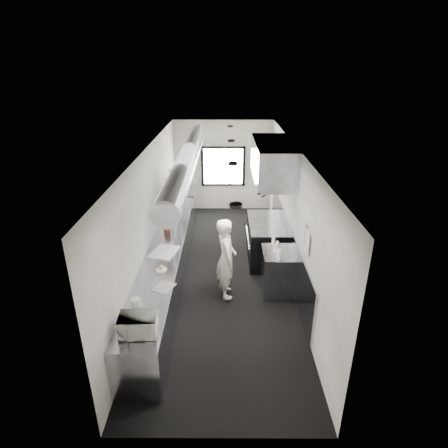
{
  "coord_description": "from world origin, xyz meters",
  "views": [
    {
      "loc": [
        0.07,
        -7.17,
        4.36
      ],
      "look_at": [
        0.04,
        -0.2,
        1.29
      ],
      "focal_mm": 29.54,
      "sensor_mm": 36.0,
      "label": 1
    }
  ],
  "objects_px": {
    "far_work_table": "(185,204)",
    "plate_stack_b": "(167,192)",
    "knife_block": "(167,225)",
    "deli_tub_a": "(128,318)",
    "line_cook": "(226,258)",
    "cutting_board": "(164,252)",
    "microwave": "(138,325)",
    "plate_stack_d": "(174,177)",
    "squeeze_bottle_b": "(278,253)",
    "pass_shelf": "(171,194)",
    "squeeze_bottle_e": "(273,240)",
    "deli_tub_b": "(136,302)",
    "squeeze_bottle_c": "(275,248)",
    "squeeze_bottle_d": "(277,245)",
    "range": "(266,240)",
    "small_plate": "(161,270)",
    "squeeze_bottle_a": "(280,255)",
    "bottle_station": "(278,272)",
    "prep_counter": "(167,266)",
    "exhaust_hood": "(273,161)",
    "plate_stack_a": "(166,200)",
    "plate_stack_c": "(170,185)"
  },
  "relations": [
    {
      "from": "far_work_table",
      "to": "squeeze_bottle_d",
      "type": "bearing_deg",
      "value": -59.07
    },
    {
      "from": "far_work_table",
      "to": "squeeze_bottle_c",
      "type": "relative_size",
      "value": 7.27
    },
    {
      "from": "range",
      "to": "squeeze_bottle_c",
      "type": "bearing_deg",
      "value": -89.0
    },
    {
      "from": "microwave",
      "to": "squeeze_bottle_b",
      "type": "height_order",
      "value": "microwave"
    },
    {
      "from": "range",
      "to": "microwave",
      "type": "distance_m",
      "value": 4.41
    },
    {
      "from": "squeeze_bottle_d",
      "to": "cutting_board",
      "type": "bearing_deg",
      "value": -176.63
    },
    {
      "from": "range",
      "to": "squeeze_bottle_e",
      "type": "distance_m",
      "value": 1.18
    },
    {
      "from": "plate_stack_b",
      "to": "deli_tub_a",
      "type": "bearing_deg",
      "value": -91.83
    },
    {
      "from": "microwave",
      "to": "plate_stack_a",
      "type": "xyz_separation_m",
      "value": [
        -0.05,
        3.25,
        0.65
      ]
    },
    {
      "from": "pass_shelf",
      "to": "squeeze_bottle_c",
      "type": "relative_size",
      "value": 18.18
    },
    {
      "from": "far_work_table",
      "to": "plate_stack_d",
      "type": "xyz_separation_m",
      "value": [
        -0.04,
        -1.6,
        1.31
      ]
    },
    {
      "from": "deli_tub_a",
      "to": "squeeze_bottle_a",
      "type": "distance_m",
      "value": 3.07
    },
    {
      "from": "line_cook",
      "to": "deli_tub_a",
      "type": "bearing_deg",
      "value": 136.11
    },
    {
      "from": "plate_stack_c",
      "to": "plate_stack_d",
      "type": "distance_m",
      "value": 0.55
    },
    {
      "from": "pass_shelf",
      "to": "squeeze_bottle_e",
      "type": "xyz_separation_m",
      "value": [
        2.26,
        -1.35,
        -0.54
      ]
    },
    {
      "from": "deli_tub_b",
      "to": "small_plate",
      "type": "relative_size",
      "value": 0.76
    },
    {
      "from": "deli_tub_a",
      "to": "prep_counter",
      "type": "bearing_deg",
      "value": 85.56
    },
    {
      "from": "far_work_table",
      "to": "plate_stack_b",
      "type": "distance_m",
      "value": 2.91
    },
    {
      "from": "squeeze_bottle_e",
      "to": "squeeze_bottle_b",
      "type": "bearing_deg",
      "value": -88.11
    },
    {
      "from": "range",
      "to": "squeeze_bottle_e",
      "type": "xyz_separation_m",
      "value": [
        0.03,
        -1.05,
        0.53
      ]
    },
    {
      "from": "line_cook",
      "to": "deli_tub_a",
      "type": "xyz_separation_m",
      "value": [
        -1.42,
        -2.01,
        0.12
      ]
    },
    {
      "from": "knife_block",
      "to": "squeeze_bottle_a",
      "type": "relative_size",
      "value": 1.24
    },
    {
      "from": "knife_block",
      "to": "deli_tub_a",
      "type": "bearing_deg",
      "value": -112.82
    },
    {
      "from": "prep_counter",
      "to": "deli_tub_a",
      "type": "relative_size",
      "value": 41.45
    },
    {
      "from": "microwave",
      "to": "small_plate",
      "type": "xyz_separation_m",
      "value": [
        0.04,
        1.7,
        -0.14
      ]
    },
    {
      "from": "range",
      "to": "squeeze_bottle_a",
      "type": "bearing_deg",
      "value": -87.47
    },
    {
      "from": "deli_tub_b",
      "to": "squeeze_bottle_c",
      "type": "relative_size",
      "value": 0.9
    },
    {
      "from": "knife_block",
      "to": "squeeze_bottle_d",
      "type": "bearing_deg",
      "value": -42.92
    },
    {
      "from": "line_cook",
      "to": "cutting_board",
      "type": "height_order",
      "value": "line_cook"
    },
    {
      "from": "range",
      "to": "plate_stack_a",
      "type": "bearing_deg",
      "value": -166.05
    },
    {
      "from": "prep_counter",
      "to": "squeeze_bottle_c",
      "type": "height_order",
      "value": "squeeze_bottle_c"
    },
    {
      "from": "microwave",
      "to": "squeeze_bottle_c",
      "type": "xyz_separation_m",
      "value": [
        2.19,
        2.43,
        -0.06
      ]
    },
    {
      "from": "small_plate",
      "to": "plate_stack_d",
      "type": "height_order",
      "value": "plate_stack_d"
    },
    {
      "from": "bottle_station",
      "to": "plate_stack_d",
      "type": "bearing_deg",
      "value": 135.45
    },
    {
      "from": "cutting_board",
      "to": "microwave",
      "type": "bearing_deg",
      "value": -89.68
    },
    {
      "from": "squeeze_bottle_e",
      "to": "squeeze_bottle_a",
      "type": "bearing_deg",
      "value": -85.67
    },
    {
      "from": "deli_tub_a",
      "to": "microwave",
      "type": "bearing_deg",
      "value": -51.2
    },
    {
      "from": "microwave",
      "to": "small_plate",
      "type": "bearing_deg",
      "value": 85.37
    },
    {
      "from": "line_cook",
      "to": "squeeze_bottle_a",
      "type": "bearing_deg",
      "value": -107.01
    },
    {
      "from": "range",
      "to": "squeeze_bottle_d",
      "type": "xyz_separation_m",
      "value": [
        0.08,
        -1.28,
        0.52
      ]
    },
    {
      "from": "deli_tub_b",
      "to": "squeeze_bottle_b",
      "type": "bearing_deg",
      "value": 33.11
    },
    {
      "from": "squeeze_bottle_d",
      "to": "exhaust_hood",
      "type": "bearing_deg",
      "value": 90.88
    },
    {
      "from": "small_plate",
      "to": "squeeze_bottle_a",
      "type": "xyz_separation_m",
      "value": [
        2.2,
        0.42,
        0.09
      ]
    },
    {
      "from": "pass_shelf",
      "to": "far_work_table",
      "type": "relative_size",
      "value": 2.5
    },
    {
      "from": "exhaust_hood",
      "to": "pass_shelf",
      "type": "xyz_separation_m",
      "value": [
        -2.29,
        0.3,
        -0.86
      ]
    },
    {
      "from": "far_work_table",
      "to": "squeeze_bottle_a",
      "type": "xyz_separation_m",
      "value": [
        2.26,
        -4.18,
        0.55
      ]
    },
    {
      "from": "plate_stack_d",
      "to": "deli_tub_b",
      "type": "bearing_deg",
      "value": -91.67
    },
    {
      "from": "bottle_station",
      "to": "squeeze_bottle_b",
      "type": "bearing_deg",
      "value": -110.07
    },
    {
      "from": "deli_tub_a",
      "to": "plate_stack_d",
      "type": "bearing_deg",
      "value": 88.17
    },
    {
      "from": "prep_counter",
      "to": "cutting_board",
      "type": "xyz_separation_m",
      "value": [
        0.01,
        -0.22,
        0.46
      ]
    }
  ]
}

